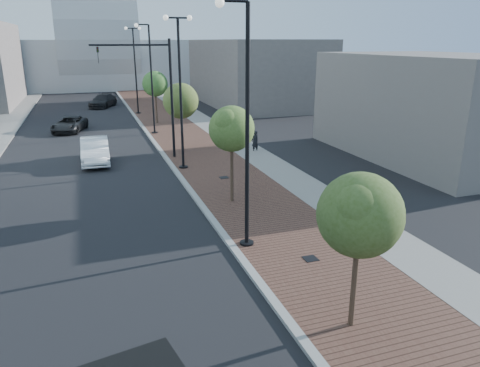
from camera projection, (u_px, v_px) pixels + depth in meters
name	position (u px, v px, depth m)	size (l,w,h in m)	color
sidewalk	(174.00, 121.00, 45.93)	(7.00, 140.00, 0.12)	#4C2D23
concrete_strip	(200.00, 119.00, 46.76)	(2.40, 140.00, 0.13)	slate
curb	(140.00, 123.00, 44.85)	(0.30, 140.00, 0.14)	gray
white_sedan	(95.00, 150.00, 30.19)	(1.76, 5.04, 1.66)	white
dark_car_mid	(69.00, 124.00, 40.60)	(2.22, 4.82, 1.34)	black
dark_car_far	(103.00, 101.00, 55.77)	(2.15, 5.30, 1.54)	black
pedestrian	(255.00, 142.00, 32.96)	(0.58, 0.38, 1.60)	black
streetlight_1	(244.00, 140.00, 16.65)	(1.44, 0.56, 9.21)	black
streetlight_2	(181.00, 93.00, 27.36)	(1.72, 0.56, 9.28)	black
streetlight_3	(151.00, 84.00, 38.29)	(1.44, 0.56, 9.21)	black
streetlight_4	(135.00, 70.00, 49.01)	(1.72, 0.56, 9.28)	black
traffic_mast	(158.00, 86.00, 29.74)	(5.09, 0.20, 8.00)	black
tree_0	(361.00, 215.00, 11.89)	(2.35, 2.30, 4.62)	#382619
tree_1	(232.00, 129.00, 21.71)	(2.29, 2.22, 4.92)	#382619
tree_2	(181.00, 101.00, 32.56)	(2.58, 2.57, 4.99)	#382619
tree_3	(155.00, 84.00, 43.32)	(2.47, 2.44, 5.12)	#382619
convention_center	(96.00, 51.00, 83.01)	(50.00, 30.00, 50.00)	#A6ACB0
commercial_block_ne	(255.00, 72.00, 57.62)	(12.00, 22.00, 8.00)	#5E5754
commercial_block_e	(434.00, 106.00, 31.33)	(10.00, 16.00, 7.00)	#69615E
utility_cover_1	(311.00, 259.00, 16.71)	(0.50, 0.50, 0.02)	black
utility_cover_2	(224.00, 177.00, 26.63)	(0.50, 0.50, 0.02)	black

